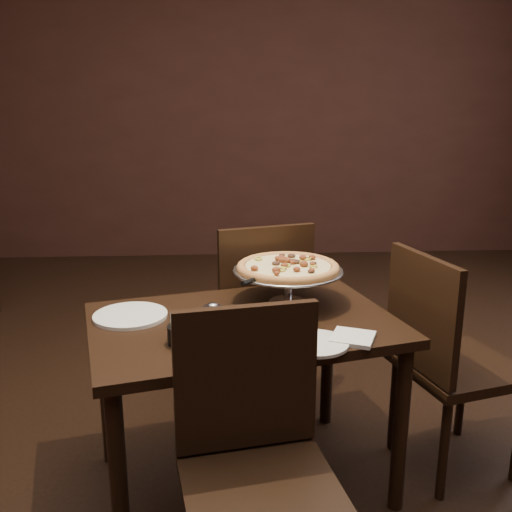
{
  "coord_description": "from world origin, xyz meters",
  "views": [
    {
      "loc": [
        -0.02,
        -2.01,
        1.46
      ],
      "look_at": [
        0.1,
        -0.0,
        0.92
      ],
      "focal_mm": 40.0,
      "sensor_mm": 36.0,
      "label": 1
    }
  ],
  "objects": [
    {
      "name": "chair_near",
      "position": [
        0.06,
        -0.62,
        0.5
      ],
      "size": [
        0.49,
        0.49,
        0.91
      ],
      "rotation": [
        0.0,
        0.0,
        0.18
      ],
      "color": "black",
      "rests_on": "ground"
    },
    {
      "name": "parmesan_shaker",
      "position": [
        -0.06,
        -0.18,
        0.74
      ],
      "size": [
        0.07,
        0.07,
        0.12
      ],
      "color": "#EEEAB9",
      "rests_on": "dining_table"
    },
    {
      "name": "serving_spatula",
      "position": [
        0.08,
        -0.02,
        0.83
      ],
      "size": [
        0.16,
        0.16,
        0.02
      ],
      "rotation": [
        0.0,
        0.0,
        -0.65
      ],
      "color": "#AFB0B6",
      "rests_on": "pizza_stand"
    },
    {
      "name": "pizza_stand",
      "position": [
        0.23,
        0.12,
        0.84
      ],
      "size": [
        0.44,
        0.44,
        0.18
      ],
      "color": "#AFB0B6",
      "rests_on": "dining_table"
    },
    {
      "name": "plate_left",
      "position": [
        -0.37,
        -0.0,
        0.7
      ],
      "size": [
        0.27,
        0.27,
        0.01
      ],
      "primitive_type": "cylinder",
      "color": "white",
      "rests_on": "dining_table"
    },
    {
      "name": "pepper_flake_shaker",
      "position": [
        0.07,
        -0.18,
        0.74
      ],
      "size": [
        0.06,
        0.06,
        0.11
      ],
      "color": "#99240D",
      "rests_on": "dining_table"
    },
    {
      "name": "room",
      "position": [
        0.06,
        0.03,
        1.4
      ],
      "size": [
        6.04,
        7.04,
        2.84
      ],
      "color": "black",
      "rests_on": "ground"
    },
    {
      "name": "packet_caddy",
      "position": [
        -0.16,
        -0.25,
        0.72
      ],
      "size": [
        0.1,
        0.1,
        0.08
      ],
      "rotation": [
        0.0,
        0.0,
        0.37
      ],
      "color": "black",
      "rests_on": "dining_table"
    },
    {
      "name": "chair_side",
      "position": [
        0.84,
        -0.0,
        0.5
      ],
      "size": [
        0.53,
        0.53,
        0.92
      ],
      "rotation": [
        0.0,
        0.0,
        1.83
      ],
      "color": "black",
      "rests_on": "ground"
    },
    {
      "name": "chair_far",
      "position": [
        0.13,
        0.51,
        0.52
      ],
      "size": [
        0.55,
        0.55,
        0.94
      ],
      "rotation": [
        0.0,
        0.0,
        3.42
      ],
      "color": "black",
      "rests_on": "ground"
    },
    {
      "name": "dining_table",
      "position": [
        0.05,
        -0.05,
        0.6
      ],
      "size": [
        1.25,
        0.98,
        0.69
      ],
      "rotation": [
        0.0,
        0.0,
        0.25
      ],
      "color": "black",
      "rests_on": "ground"
    },
    {
      "name": "napkin_stack",
      "position": [
        0.41,
        -0.26,
        0.7
      ],
      "size": [
        0.18,
        0.18,
        0.01
      ],
      "primitive_type": "cube",
      "rotation": [
        0.0,
        0.0,
        -0.41
      ],
      "color": "silver",
      "rests_on": "dining_table"
    },
    {
      "name": "plate_near",
      "position": [
        0.28,
        -0.29,
        0.69
      ],
      "size": [
        0.22,
        0.22,
        0.01
      ],
      "primitive_type": "cylinder",
      "color": "white",
      "rests_on": "dining_table"
    }
  ]
}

